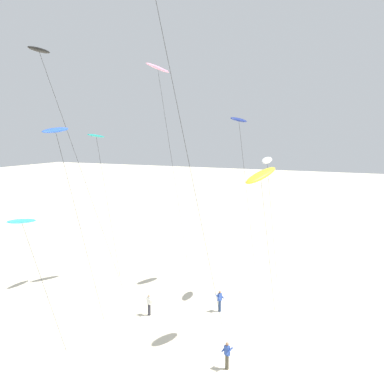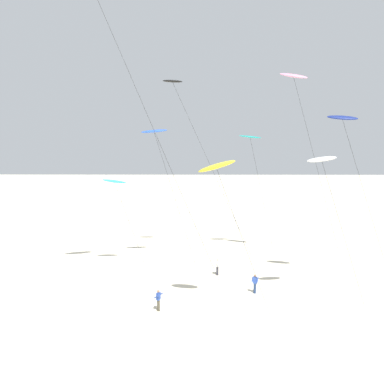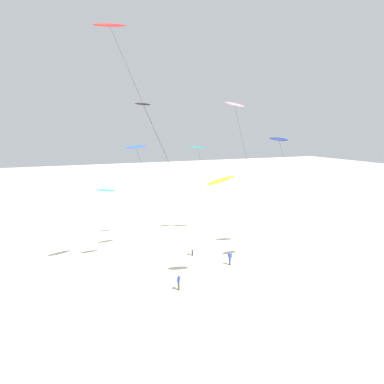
{
  "view_description": "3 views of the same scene",
  "coord_description": "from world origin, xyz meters",
  "views": [
    {
      "loc": [
        -29.71,
        -9.98,
        14.05
      ],
      "look_at": [
        -0.34,
        3.74,
        9.67
      ],
      "focal_mm": 43.01,
      "sensor_mm": 36.0,
      "label": 1
    },
    {
      "loc": [
        -2.79,
        -29.46,
        12.8
      ],
      "look_at": [
        -3.15,
        5.84,
        8.38
      ],
      "focal_mm": 36.25,
      "sensor_mm": 36.0,
      "label": 2
    },
    {
      "loc": [
        -16.58,
        -30.63,
        16.16
      ],
      "look_at": [
        -0.93,
        6.72,
        8.53
      ],
      "focal_mm": 31.14,
      "sensor_mm": 36.0,
      "label": 3
    }
  ],
  "objects": [
    {
      "name": "kite_blue",
      "position": [
        -6.98,
        10.06,
        13.91
      ],
      "size": [
        5.63,
        0.95,
        14.35
      ],
      "color": "blue",
      "rests_on": "ground"
    },
    {
      "name": "kite_yellow",
      "position": [
        -1.29,
        -1.58,
        11.14
      ],
      "size": [
        5.63,
        1.89,
        11.8
      ],
      "color": "yellow",
      "rests_on": "ground"
    },
    {
      "name": "kite_flyer_nearest",
      "position": [
        -5.66,
        -1.03,
        0.89
      ],
      "size": [
        0.69,
        0.71,
        1.67
      ],
      "color": "#4C4738",
      "rests_on": "ground"
    },
    {
      "name": "ground_plane",
      "position": [
        0.0,
        0.0,
        0.0
      ],
      "size": [
        260.0,
        260.0,
        0.0
      ],
      "primitive_type": "plane",
      "color": "beige"
    },
    {
      "name": "kite_flyer_middle",
      "position": [
        -0.68,
        7.19,
        0.89
      ],
      "size": [
        0.62,
        0.64,
        1.67
      ],
      "color": "#33333D",
      "rests_on": "ground"
    },
    {
      "name": "kite_pink",
      "position": [
        7.04,
        10.53,
        19.34
      ],
      "size": [
        7.14,
        1.57,
        20.08
      ],
      "color": "pink",
      "rests_on": "ground"
    },
    {
      "name": "kite_black",
      "position": [
        -5.14,
        12.74,
        19.03
      ],
      "size": [
        9.95,
        0.76,
        19.55
      ],
      "color": "black",
      "rests_on": "ground"
    },
    {
      "name": "kite_cyan",
      "position": [
        -10.97,
        9.22,
        8.97
      ],
      "size": [
        4.31,
        0.99,
        9.36
      ],
      "color": "#33BFE0",
      "rests_on": "ground"
    },
    {
      "name": "kite_teal",
      "position": [
        3.35,
        14.69,
        13.41
      ],
      "size": [
        4.34,
        0.86,
        13.81
      ],
      "color": "teal",
      "rests_on": "ground"
    },
    {
      "name": "kite_white",
      "position": [
        6.87,
        0.34,
        11.54
      ],
      "size": [
        5.03,
        0.99,
        11.97
      ],
      "color": "white",
      "rests_on": "ground"
    },
    {
      "name": "kite_navy",
      "position": [
        9.58,
        3.75,
        14.84
      ],
      "size": [
        6.42,
        1.38,
        15.34
      ],
      "color": "navy",
      "rests_on": "ground"
    },
    {
      "name": "kite_flyer_furthest",
      "position": [
        2.29,
        2.59,
        0.89
      ],
      "size": [
        0.67,
        0.65,
        1.67
      ],
      "color": "navy",
      "rests_on": "ground"
    }
  ]
}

